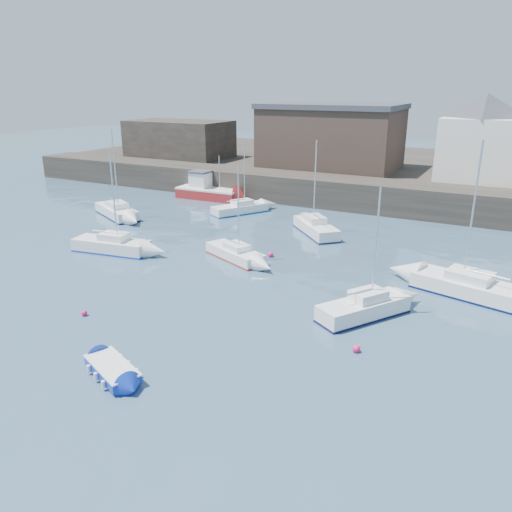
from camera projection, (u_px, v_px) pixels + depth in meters
The scene contains 18 objects.
water at pixel (141, 356), 24.26m from camera, with size 220.00×220.00×0.00m, color #2D4760.
quay_wall at pixel (357, 194), 53.06m from camera, with size 90.00×5.00×3.00m, color #28231E.
land_strip at pixel (396, 171), 68.15m from camera, with size 90.00×32.00×2.80m, color #28231E.
bldg_east_d at pixel (482, 137), 51.74m from camera, with size 11.14×11.14×8.95m.
warehouse at pixel (331, 136), 60.73m from camera, with size 16.40×10.40×7.60m.
bldg_west at pixel (179, 139), 70.02m from camera, with size 14.00×8.00×5.00m.
blue_dinghy at pixel (112, 370), 22.45m from camera, with size 3.52×2.55×0.62m.
fishing_boat at pixel (207, 190), 57.63m from camera, with size 7.65×3.04×5.02m.
sailboat_a at pixel (112, 245), 39.17m from camera, with size 6.44×2.90×8.08m.
sailboat_b at pixel (235, 253), 37.64m from camera, with size 5.73×3.85×7.07m.
sailboat_c at pixel (364, 308), 28.18m from camera, with size 4.53×5.70×7.40m.
sailboat_d at pixel (473, 288), 30.87m from camera, with size 7.84×4.17×9.54m.
sailboat_e at pixel (117, 211), 49.76m from camera, with size 6.89×4.88×8.55m.
sailboat_f at pixel (316, 228), 43.97m from camera, with size 5.74×5.87×8.09m.
sailboat_h at pixel (240, 208), 51.13m from camera, with size 4.60×6.03×7.57m.
buoy_near at pixel (84, 316), 28.51m from camera, with size 0.35×0.35×0.35m, color #E91968.
buoy_mid at pixel (356, 352), 24.62m from camera, with size 0.40×0.40×0.40m, color #E91968.
buoy_far at pixel (271, 257), 38.23m from camera, with size 0.42×0.42×0.42m, color #E91968.
Camera 1 is at (14.91, -16.29, 12.49)m, focal length 35.00 mm.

